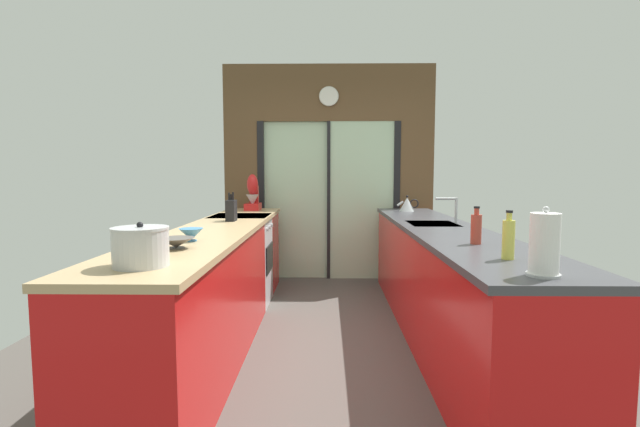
% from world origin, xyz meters
% --- Properties ---
extents(ground_plane, '(5.04, 7.60, 0.02)m').
position_xyz_m(ground_plane, '(0.00, 0.60, -0.01)').
color(ground_plane, '#4C4742').
extents(back_wall_unit, '(2.64, 0.12, 2.70)m').
position_xyz_m(back_wall_unit, '(0.00, 2.40, 1.52)').
color(back_wall_unit, brown).
rests_on(back_wall_unit, ground_plane).
extents(left_counter_run, '(0.62, 3.80, 0.92)m').
position_xyz_m(left_counter_run, '(-0.91, 0.13, 0.47)').
color(left_counter_run, red).
rests_on(left_counter_run, ground_plane).
extents(right_counter_run, '(0.62, 3.80, 0.92)m').
position_xyz_m(right_counter_run, '(0.91, 0.30, 0.46)').
color(right_counter_run, red).
rests_on(right_counter_run, ground_plane).
extents(sink_faucet, '(0.19, 0.02, 0.23)m').
position_xyz_m(sink_faucet, '(1.05, 0.55, 1.07)').
color(sink_faucet, '#B7BABC').
rests_on(sink_faucet, right_counter_run).
extents(oven_range, '(0.60, 0.60, 0.92)m').
position_xyz_m(oven_range, '(-0.91, 1.25, 0.46)').
color(oven_range, '#B7BABC').
rests_on(oven_range, ground_plane).
extents(mixing_bowl_near, '(0.21, 0.21, 0.06)m').
position_xyz_m(mixing_bowl_near, '(-0.89, -0.77, 0.95)').
color(mixing_bowl_near, '#514C47').
rests_on(mixing_bowl_near, left_counter_run).
extents(mixing_bowl_far, '(0.15, 0.15, 0.08)m').
position_xyz_m(mixing_bowl_far, '(-0.89, -0.49, 0.96)').
color(mixing_bowl_far, teal).
rests_on(mixing_bowl_far, left_counter_run).
extents(knife_block, '(0.08, 0.14, 0.26)m').
position_xyz_m(knife_block, '(-0.89, 0.73, 1.02)').
color(knife_block, black).
rests_on(knife_block, left_counter_run).
extents(stand_mixer, '(0.17, 0.27, 0.42)m').
position_xyz_m(stand_mixer, '(-0.89, 1.92, 1.08)').
color(stand_mixer, red).
rests_on(stand_mixer, left_counter_run).
extents(stock_pot, '(0.26, 0.26, 0.21)m').
position_xyz_m(stock_pot, '(-0.89, -1.26, 1.01)').
color(stock_pot, '#B7BABC').
rests_on(stock_pot, left_counter_run).
extents(kettle, '(0.25, 0.17, 0.18)m').
position_xyz_m(kettle, '(0.89, 1.79, 1.00)').
color(kettle, '#B7BABC').
rests_on(kettle, right_counter_run).
extents(soap_bottle_near, '(0.06, 0.06, 0.25)m').
position_xyz_m(soap_bottle_near, '(0.89, -1.06, 1.03)').
color(soap_bottle_near, '#D1CC4C').
rests_on(soap_bottle_near, right_counter_run).
extents(soap_bottle_far, '(0.06, 0.06, 0.23)m').
position_xyz_m(soap_bottle_far, '(0.89, -0.57, 1.02)').
color(soap_bottle_far, '#B23D2D').
rests_on(soap_bottle_far, right_counter_run).
extents(paper_towel_roll, '(0.14, 0.14, 0.30)m').
position_xyz_m(paper_towel_roll, '(0.89, -1.43, 1.05)').
color(paper_towel_roll, '#B7BABC').
rests_on(paper_towel_roll, right_counter_run).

